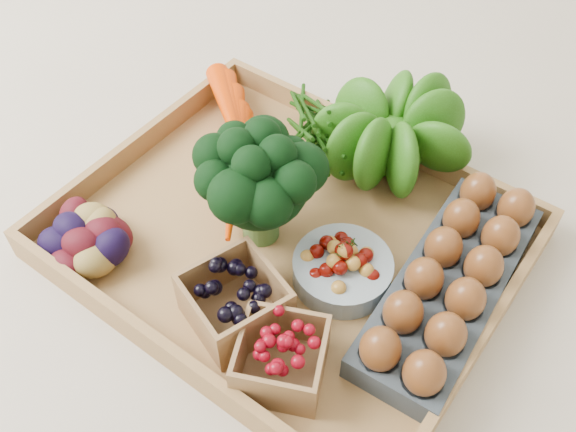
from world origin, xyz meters
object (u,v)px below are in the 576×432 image
Objects in this scene: tray at (288,242)px; broccoli at (259,201)px; egg_carton at (449,288)px; cherry_bowl at (342,270)px.

tray is 3.46× the size of broccoli.
tray is at bearing 22.00° from broccoli.
tray is 0.21m from egg_carton.
egg_carton is (0.21, 0.04, 0.03)m from tray.
egg_carton is (0.12, 0.05, 0.00)m from cherry_bowl.
cherry_bowl reaches higher than tray.
tray is at bearing -172.37° from egg_carton.
broccoli is at bearing -170.76° from egg_carton.
broccoli is 1.30× the size of cherry_bowl.
broccoli is at bearing -178.59° from cherry_bowl.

